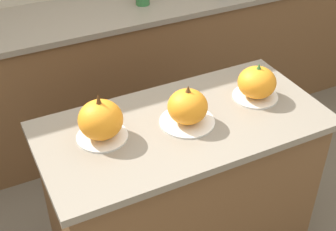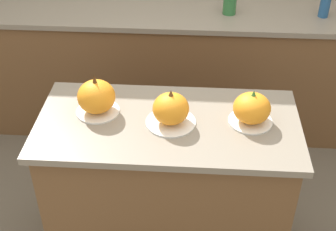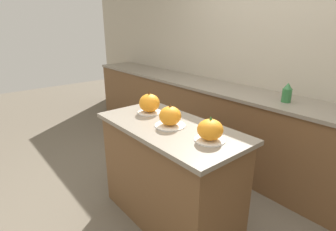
# 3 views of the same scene
# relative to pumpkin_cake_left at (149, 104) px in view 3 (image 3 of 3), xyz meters

# --- Properties ---
(ground_plane) EXTENTS (12.00, 12.00, 0.00)m
(ground_plane) POSITION_rel_pumpkin_cake_left_xyz_m (0.35, -0.06, -0.97)
(ground_plane) COLOR #665B4C
(wall_back) EXTENTS (8.00, 0.06, 2.50)m
(wall_back) POSITION_rel_pumpkin_cake_left_xyz_m (0.35, 1.48, 0.28)
(wall_back) COLOR #B2A893
(wall_back) RESTS_ON ground_plane
(kitchen_island) EXTENTS (1.27, 0.63, 0.89)m
(kitchen_island) POSITION_rel_pumpkin_cake_left_xyz_m (0.35, -0.06, -0.53)
(kitchen_island) COLOR brown
(kitchen_island) RESTS_ON ground_plane
(back_counter) EXTENTS (6.00, 0.60, 0.93)m
(back_counter) POSITION_rel_pumpkin_cake_left_xyz_m (0.35, 1.15, -0.51)
(back_counter) COLOR brown
(back_counter) RESTS_ON ground_plane
(pumpkin_cake_left) EXTENTS (0.21, 0.21, 0.21)m
(pumpkin_cake_left) POSITION_rel_pumpkin_cake_left_xyz_m (0.00, 0.00, 0.00)
(pumpkin_cake_left) COLOR white
(pumpkin_cake_left) RESTS_ON kitchen_island
(pumpkin_cake_center) EXTENTS (0.24, 0.24, 0.19)m
(pumpkin_cake_center) POSITION_rel_pumpkin_cake_left_xyz_m (0.36, -0.07, -0.01)
(pumpkin_cake_center) COLOR white
(pumpkin_cake_center) RESTS_ON kitchen_island
(pumpkin_cake_right) EXTENTS (0.21, 0.21, 0.18)m
(pumpkin_cake_right) POSITION_rel_pumpkin_cake_left_xyz_m (0.74, -0.03, -0.01)
(pumpkin_cake_right) COLOR white
(pumpkin_cake_right) RESTS_ON kitchen_island
(bottle_tall) EXTENTS (0.09, 0.09, 0.19)m
(bottle_tall) POSITION_rel_pumpkin_cake_left_xyz_m (0.68, 1.12, 0.05)
(bottle_tall) COLOR #2D6B38
(bottle_tall) RESTS_ON back_counter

